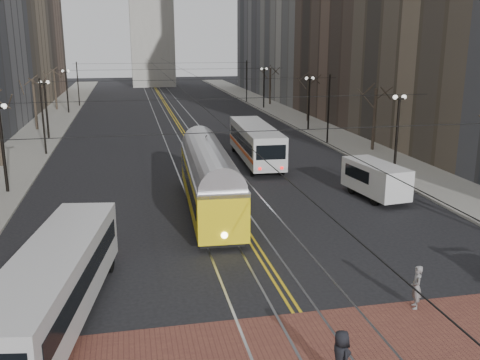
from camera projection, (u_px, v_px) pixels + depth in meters
name	position (u px, v px, depth m)	size (l,w,h in m)	color
ground	(289.00, 301.00, 20.58)	(260.00, 260.00, 0.00)	black
sidewalk_left	(45.00, 128.00, 60.20)	(5.00, 140.00, 0.15)	gray
sidewalk_right	(300.00, 120.00, 66.12)	(5.00, 140.00, 0.15)	gray
crosswalk_band	(326.00, 359.00, 16.79)	(25.00, 6.00, 0.01)	brown
streetcar_rails	(178.00, 125.00, 63.18)	(4.80, 130.00, 0.02)	gray
centre_lines	(178.00, 125.00, 63.18)	(0.42, 130.00, 0.01)	gold
lamp_posts	(195.00, 121.00, 47.08)	(27.60, 57.20, 5.60)	black
street_trees	(187.00, 112.00, 53.24)	(31.68, 53.28, 5.60)	#382D23
trolley_wires	(187.00, 102.00, 52.60)	(25.96, 120.00, 6.60)	black
transit_bus	(55.00, 288.00, 18.57)	(2.30, 11.06, 2.76)	#BEBEBE
streetcar	(209.00, 185.00, 31.10)	(2.46, 13.27, 3.13)	yellow
rear_bus	(256.00, 144.00, 43.45)	(2.51, 11.55, 3.01)	silver
cargo_van	(375.00, 181.00, 33.62)	(1.97, 5.11, 2.26)	silver
sedan_grey	(247.00, 136.00, 51.38)	(1.85, 4.60, 1.57)	#414349
pedestrian_a	(341.00, 357.00, 15.43)	(0.82, 0.53, 1.67)	black
pedestrian_b	(416.00, 287.00, 19.82)	(0.61, 0.40, 1.67)	gray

